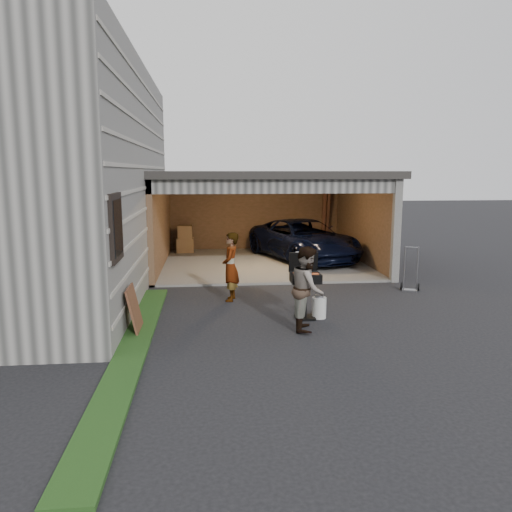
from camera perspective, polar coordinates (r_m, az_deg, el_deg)
The scene contains 11 objects.
ground at distance 9.46m, azimuth 0.77°, elevation -8.14°, with size 80.00×80.00×0.00m, color black.
house at distance 13.89m, azimuth -26.96°, elevation 8.02°, with size 7.00×11.00×5.50m, color #474744.
groundcover_strip at distance 8.55m, azimuth -13.86°, elevation -10.20°, with size 0.50×8.00×0.06m, color #193814.
garage at distance 15.88m, azimuth 0.81°, elevation 5.94°, with size 6.80×6.30×2.90m.
minivan at distance 16.31m, azimuth 5.45°, elevation 1.67°, with size 2.14×4.64×1.29m, color black.
woman at distance 11.22m, azimuth -2.92°, elevation -1.24°, with size 0.57×0.37×1.55m, color silver.
man at distance 9.19m, azimuth 5.90°, elevation -3.70°, with size 0.76×0.59×1.56m, color #4B2E1D.
bbq_grill at distance 9.89m, azimuth 5.65°, elevation -2.77°, with size 0.58×0.51×1.30m.
propane_tank at distance 10.07m, azimuth 7.22°, elevation -5.87°, with size 0.28×0.28×0.42m, color white.
plywood_panel at distance 9.33m, azimuth -13.70°, elevation -5.98°, with size 0.04×0.76×0.85m, color #50301B.
hand_truck at distance 12.83m, azimuth 17.20°, elevation -2.86°, with size 0.50×0.46×1.09m.
Camera 1 is at (-1.00, -8.96, 2.89)m, focal length 35.00 mm.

